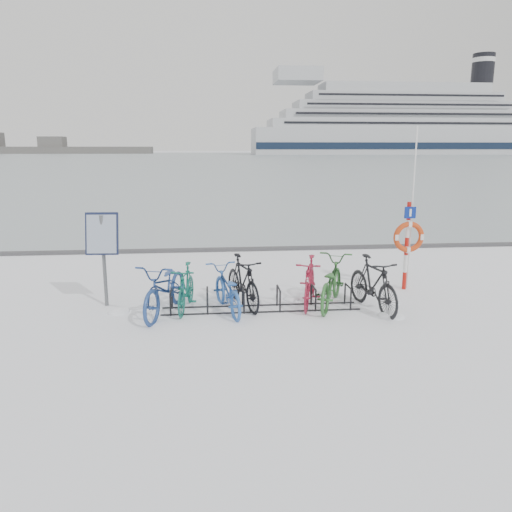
# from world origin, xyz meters

# --- Properties ---
(ground) EXTENTS (900.00, 900.00, 0.00)m
(ground) POSITION_xyz_m (0.00, 0.00, 0.00)
(ground) COLOR white
(ground) RESTS_ON ground
(ice_sheet) EXTENTS (400.00, 298.00, 0.02)m
(ice_sheet) POSITION_xyz_m (0.00, 155.00, 0.01)
(ice_sheet) COLOR #96A2A9
(ice_sheet) RESTS_ON ground
(quay_edge) EXTENTS (400.00, 0.25, 0.10)m
(quay_edge) POSITION_xyz_m (0.00, 5.90, 0.05)
(quay_edge) COLOR #3F3F42
(quay_edge) RESTS_ON ground
(bike_rack) EXTENTS (4.00, 0.48, 0.46)m
(bike_rack) POSITION_xyz_m (0.00, 0.00, 0.18)
(bike_rack) COLOR black
(bike_rack) RESTS_ON ground
(info_board) EXTENTS (0.66, 0.28, 1.95)m
(info_board) POSITION_xyz_m (-3.17, 0.53, 1.41)
(info_board) COLOR #595B5E
(info_board) RESTS_ON ground
(lifebuoy_station) EXTENTS (0.71, 0.22, 3.69)m
(lifebuoy_station) POSITION_xyz_m (3.47, 1.11, 1.24)
(lifebuoy_station) COLOR #AE140D
(lifebuoy_station) RESTS_ON ground
(cruise_ferry) EXTENTS (132.88, 25.07, 43.66)m
(cruise_ferry) POSITION_xyz_m (84.55, 213.79, 11.89)
(cruise_ferry) COLOR silver
(cruise_ferry) RESTS_ON ground
(bike_0) EXTENTS (1.29, 2.21, 1.10)m
(bike_0) POSITION_xyz_m (-1.89, -0.01, 0.55)
(bike_0) COLOR navy
(bike_0) RESTS_ON ground
(bike_1) EXTENTS (0.67, 1.64, 0.96)m
(bike_1) POSITION_xyz_m (-1.51, 0.18, 0.48)
(bike_1) COLOR #115E4E
(bike_1) RESTS_ON ground
(bike_2) EXTENTS (1.01, 1.89, 0.94)m
(bike_2) POSITION_xyz_m (-0.69, -0.00, 0.47)
(bike_2) COLOR #2B5CAF
(bike_2) RESTS_ON ground
(bike_3) EXTENTS (1.00, 1.87, 1.08)m
(bike_3) POSITION_xyz_m (-0.34, 0.32, 0.54)
(bike_3) COLOR black
(bike_3) RESTS_ON ground
(bike_4) EXTENTS (0.98, 1.80, 1.04)m
(bike_4) POSITION_xyz_m (1.04, 0.24, 0.52)
(bike_4) COLOR maroon
(bike_4) RESTS_ON ground
(bike_5) EXTENTS (1.44, 2.11, 1.05)m
(bike_5) POSITION_xyz_m (1.48, 0.18, 0.52)
(bike_5) COLOR #2C622B
(bike_5) RESTS_ON ground
(bike_6) EXTENTS (0.90, 1.93, 1.12)m
(bike_6) POSITION_xyz_m (2.26, -0.18, 0.56)
(bike_6) COLOR black
(bike_6) RESTS_ON ground
(snow_drifts) EXTENTS (6.04, 1.99, 0.18)m
(snow_drifts) POSITION_xyz_m (0.99, 0.04, 0.00)
(snow_drifts) COLOR white
(snow_drifts) RESTS_ON ground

